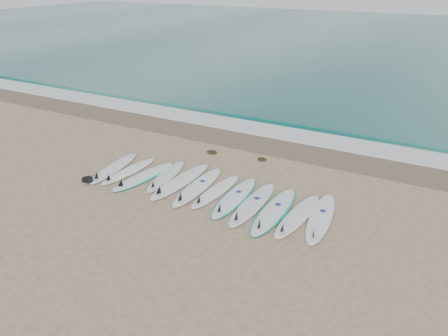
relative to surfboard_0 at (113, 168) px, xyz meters
The scene contains 20 objects.
ground 3.34m from the surfboard_0, ahead, with size 120.00×120.00×0.00m, color #9E8666.
ocean 32.87m from the surfboard_0, 84.18° to the left, with size 120.00×55.00×0.03m, color #226961.
wet_sand_band 5.44m from the surfboard_0, 52.23° to the left, with size 120.00×1.80×0.01m, color brown.
foam_band 6.60m from the surfboard_0, 59.69° to the left, with size 120.00×1.40×0.04m, color silver.
wave_crest 7.93m from the surfboard_0, 65.16° to the left, with size 120.00×1.00×0.10m, color #226961.
surfboard_0 is the anchor object (origin of this frame).
surfboard_1 0.56m from the surfboard_0, ahead, with size 0.61×2.35×0.30m.
surfboard_2 1.21m from the surfboard_0, ahead, with size 0.92×2.58×0.32m.
surfboard_3 1.83m from the surfboard_0, ahead, with size 0.87×2.42×0.30m.
surfboard_4 2.39m from the surfboard_0, ahead, with size 0.67×2.86×0.36m.
surfboard_5 3.02m from the surfboard_0, ahead, with size 0.74×2.78×0.35m.
surfboard_6 3.61m from the surfboard_0, ahead, with size 0.60×2.40×0.30m.
surfboard_7 4.25m from the surfboard_0, ahead, with size 0.76×2.65×0.33m.
surfboard_8 4.85m from the surfboard_0, ahead, with size 0.61×2.72×0.35m.
surfboard_9 5.49m from the surfboard_0, ahead, with size 0.73×2.78×0.35m.
surfboard_10 6.11m from the surfboard_0, ahead, with size 0.68×2.57×0.33m.
surfboard_11 6.67m from the surfboard_0, ahead, with size 0.88×2.73×0.34m.
seaweed_near 3.38m from the surfboard_0, 52.79° to the left, with size 0.37×0.29×0.07m, color black.
seaweed_far 4.82m from the surfboard_0, 37.89° to the left, with size 0.32×0.25×0.06m, color black.
leash_coil 0.99m from the surfboard_0, 96.30° to the right, with size 0.46×0.36×0.11m.
Camera 1 is at (5.75, -9.49, 5.77)m, focal length 35.00 mm.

